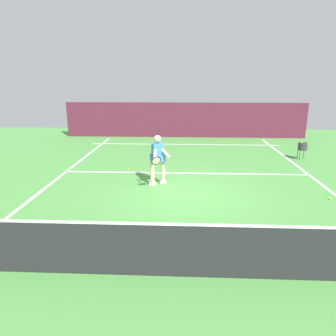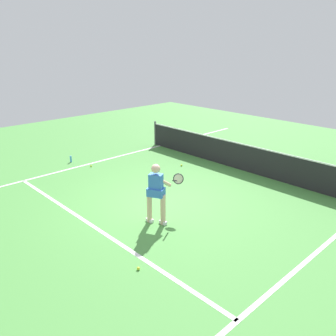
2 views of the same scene
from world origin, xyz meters
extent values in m
plane|color=#4C9342|center=(0.00, 0.00, 0.00)|extent=(25.34, 25.34, 0.00)
cube|color=white|center=(0.00, -2.13, 0.00)|extent=(8.48, 0.10, 0.01)
cube|color=white|center=(-4.24, 0.00, 0.00)|extent=(0.10, 17.49, 0.01)
cube|color=white|center=(4.24, 0.00, 0.00)|extent=(0.10, 17.49, 0.01)
cylinder|color=#4C4C51|center=(-4.54, 3.91, 0.52)|extent=(0.08, 0.08, 1.04)
cube|color=#232326|center=(0.00, 3.91, 0.46)|extent=(9.00, 0.02, 0.92)
cube|color=white|center=(0.00, 3.91, 0.94)|extent=(9.00, 0.02, 0.04)
cylinder|color=beige|center=(0.71, -0.96, 0.39)|extent=(0.13, 0.13, 0.78)
cylinder|color=beige|center=(1.03, -0.79, 0.39)|extent=(0.13, 0.13, 0.78)
cube|color=white|center=(0.71, -0.96, 0.04)|extent=(0.20, 0.10, 0.08)
cube|color=white|center=(1.03, -0.79, 0.04)|extent=(0.20, 0.10, 0.08)
cube|color=#3875D6|center=(0.87, -0.87, 1.04)|extent=(0.38, 0.32, 0.52)
cube|color=#3875D6|center=(0.87, -0.87, 0.84)|extent=(0.48, 0.43, 0.20)
sphere|color=beige|center=(0.87, -0.87, 1.44)|extent=(0.22, 0.22, 0.22)
cylinder|color=beige|center=(0.67, -0.81, 1.06)|extent=(0.43, 0.36, 0.37)
cylinder|color=beige|center=(0.93, -0.67, 1.06)|extent=(0.11, 0.48, 0.37)
cylinder|color=black|center=(0.98, -0.34, 1.02)|extent=(0.17, 0.28, 0.14)
torus|color=black|center=(0.84, -0.08, 0.96)|extent=(0.31, 0.24, 0.28)
cylinder|color=beige|center=(0.84, -0.08, 0.96)|extent=(0.25, 0.19, 0.23)
sphere|color=#D1E533|center=(-1.71, 2.66, 0.03)|extent=(0.07, 0.07, 0.07)
sphere|color=#D1E533|center=(2.07, -2.43, 0.03)|extent=(0.07, 0.07, 0.07)
sphere|color=#D1E533|center=(-3.92, 0.23, 0.03)|extent=(0.07, 0.07, 0.07)
cylinder|color=#4C9EE5|center=(-4.91, -0.04, 0.12)|extent=(0.07, 0.07, 0.24)
camera|label=1|loc=(0.10, 8.46, 3.14)|focal=33.67mm
camera|label=2|loc=(6.75, -6.07, 4.25)|focal=37.63mm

